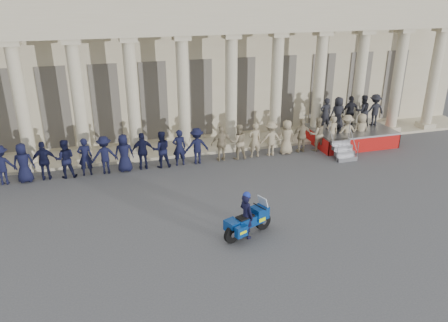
% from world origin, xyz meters
% --- Properties ---
extents(ground, '(90.00, 90.00, 0.00)m').
position_xyz_m(ground, '(0.00, 0.00, 0.00)').
color(ground, '#414143').
rests_on(ground, ground).
extents(building, '(40.00, 12.50, 9.00)m').
position_xyz_m(building, '(-0.00, 14.74, 4.52)').
color(building, tan).
rests_on(building, ground).
extents(officer_rank, '(24.36, 0.72, 1.89)m').
position_xyz_m(officer_rank, '(-0.61, 6.52, 0.95)').
color(officer_rank, black).
rests_on(officer_rank, ground).
extents(reviewing_stand, '(4.47, 4.24, 2.74)m').
position_xyz_m(reviewing_stand, '(11.04, 7.12, 1.50)').
color(reviewing_stand, gray).
rests_on(reviewing_stand, ground).
extents(motorcycle, '(2.06, 1.25, 1.39)m').
position_xyz_m(motorcycle, '(1.85, -0.89, 0.60)').
color(motorcycle, black).
rests_on(motorcycle, ground).
extents(rider, '(0.62, 0.74, 1.82)m').
position_xyz_m(rider, '(1.74, -0.94, 0.90)').
color(rider, black).
rests_on(rider, ground).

